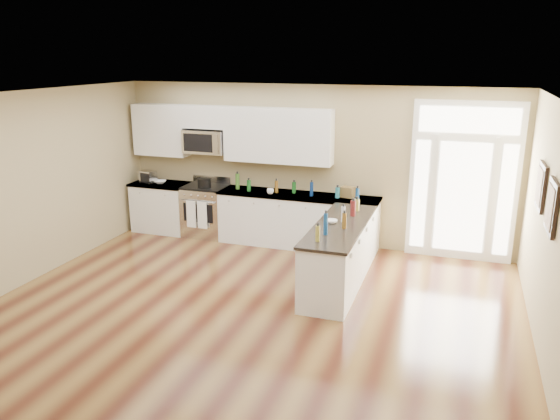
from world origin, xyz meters
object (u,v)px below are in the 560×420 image
stockpot (204,183)px  toaster_oven (148,177)px  kitchen_range (206,211)px  peninsula_cabinet (339,257)px

stockpot → toaster_oven: (-1.20, 0.04, 0.02)m
kitchen_range → stockpot: bearing=-67.0°
kitchen_range → peninsula_cabinet: bearing=-26.8°
toaster_oven → peninsula_cabinet: bearing=-7.1°
peninsula_cabinet → kitchen_range: bearing=153.2°
peninsula_cabinet → kitchen_range: kitchen_range is taller
kitchen_range → toaster_oven: 1.29m
peninsula_cabinet → kitchen_range: size_ratio=2.15×
stockpot → toaster_oven: 1.20m
toaster_oven → kitchen_range: bearing=15.2°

